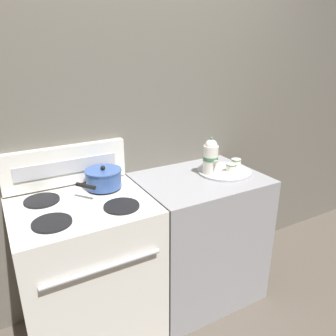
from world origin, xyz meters
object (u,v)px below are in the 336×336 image
(stove, at_px, (88,273))
(saucepan, at_px, (103,178))
(creamer_jug, at_px, (208,162))
(teapot, at_px, (211,156))
(teacup_left, at_px, (236,163))
(teacup_right, at_px, (231,168))
(serving_tray, at_px, (225,171))

(stove, distance_m, saucepan, 0.55)
(saucepan, height_order, creamer_jug, saucepan)
(stove, xyz_separation_m, creamer_jug, (0.91, 0.11, 0.49))
(teapot, bearing_deg, teacup_left, 2.48)
(saucepan, distance_m, teacup_right, 0.82)
(serving_tray, xyz_separation_m, creamer_jug, (-0.05, 0.12, 0.04))
(serving_tray, relative_size, teacup_left, 3.50)
(saucepan, xyz_separation_m, teapot, (0.67, -0.13, 0.06))
(teapot, height_order, creamer_jug, teapot)
(teapot, relative_size, teacup_left, 2.37)
(creamer_jug, bearing_deg, teacup_left, -30.46)
(saucepan, bearing_deg, teapot, -10.75)
(stove, height_order, teapot, teapot)
(serving_tray, bearing_deg, teapot, 173.90)
(teacup_right, bearing_deg, serving_tray, 117.45)
(serving_tray, xyz_separation_m, teacup_left, (0.11, 0.02, 0.03))
(saucepan, xyz_separation_m, teacup_left, (0.90, -0.12, -0.02))
(teacup_left, bearing_deg, stove, -179.05)
(serving_tray, height_order, teacup_right, teacup_right)
(saucepan, xyz_separation_m, serving_tray, (0.78, -0.14, -0.06))
(teacup_left, bearing_deg, serving_tray, -169.14)
(serving_tray, distance_m, teapot, 0.16)
(teapot, height_order, teacup_left, teapot)
(stove, distance_m, teacup_left, 1.18)
(teapot, bearing_deg, saucepan, 169.25)
(stove, xyz_separation_m, saucepan, (0.17, 0.14, 0.51))
(saucepan, bearing_deg, serving_tray, -10.10)
(serving_tray, relative_size, teacup_right, 3.50)
(creamer_jug, bearing_deg, teacup_right, -65.81)
(stove, xyz_separation_m, serving_tray, (0.96, -0.00, 0.45))
(teacup_left, relative_size, creamer_jug, 1.56)
(saucepan, bearing_deg, creamer_jug, -1.73)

